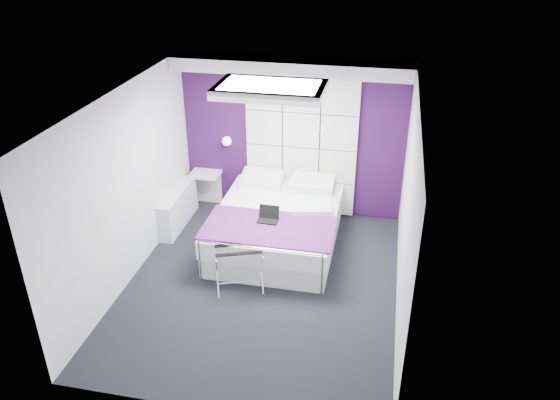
% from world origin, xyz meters
% --- Properties ---
extents(floor, '(4.40, 4.40, 0.00)m').
position_xyz_m(floor, '(0.00, 0.00, 0.00)').
color(floor, black).
rests_on(floor, ground).
extents(ceiling, '(4.40, 4.40, 0.00)m').
position_xyz_m(ceiling, '(0.00, 0.00, 2.60)').
color(ceiling, white).
rests_on(ceiling, wall_back).
extents(wall_back, '(3.60, 0.00, 3.60)m').
position_xyz_m(wall_back, '(0.00, 2.20, 1.30)').
color(wall_back, silver).
rests_on(wall_back, floor).
extents(wall_left, '(0.00, 4.40, 4.40)m').
position_xyz_m(wall_left, '(-1.80, 0.00, 1.30)').
color(wall_left, silver).
rests_on(wall_left, floor).
extents(wall_right, '(0.00, 4.40, 4.40)m').
position_xyz_m(wall_right, '(1.80, 0.00, 1.30)').
color(wall_right, silver).
rests_on(wall_right, floor).
extents(accent_wall, '(3.58, 0.02, 2.58)m').
position_xyz_m(accent_wall, '(0.00, 2.19, 1.30)').
color(accent_wall, '#300E3D').
rests_on(accent_wall, wall_back).
extents(soffit, '(3.58, 0.50, 0.20)m').
position_xyz_m(soffit, '(0.00, 1.95, 2.50)').
color(soffit, silver).
rests_on(soffit, wall_back).
extents(headboard, '(1.80, 0.08, 2.30)m').
position_xyz_m(headboard, '(0.15, 2.14, 1.17)').
color(headboard, white).
rests_on(headboard, wall_back).
extents(skylight, '(1.36, 0.86, 0.12)m').
position_xyz_m(skylight, '(0.00, 0.60, 2.55)').
color(skylight, white).
rests_on(skylight, ceiling).
extents(wall_lamp, '(0.15, 0.15, 0.15)m').
position_xyz_m(wall_lamp, '(-1.05, 2.06, 1.22)').
color(wall_lamp, white).
rests_on(wall_lamp, wall_back).
extents(radiator, '(0.22, 1.20, 0.60)m').
position_xyz_m(radiator, '(-1.69, 1.30, 0.30)').
color(radiator, silver).
rests_on(radiator, floor).
extents(bed, '(1.83, 2.21, 0.77)m').
position_xyz_m(bed, '(-0.01, 1.04, 0.33)').
color(bed, silver).
rests_on(bed, floor).
extents(nightstand, '(0.49, 0.38, 0.05)m').
position_xyz_m(nightstand, '(-1.45, 2.02, 0.60)').
color(nightstand, silver).
rests_on(nightstand, wall_back).
extents(luggage_rack, '(0.61, 0.45, 0.60)m').
position_xyz_m(luggage_rack, '(-0.29, -0.11, 0.30)').
color(luggage_rack, silver).
rests_on(luggage_rack, floor).
extents(laptop, '(0.29, 0.21, 0.21)m').
position_xyz_m(laptop, '(-0.06, 0.67, 0.68)').
color(laptop, black).
rests_on(laptop, bed).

